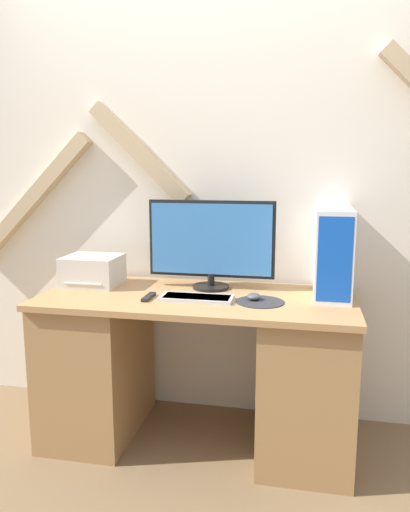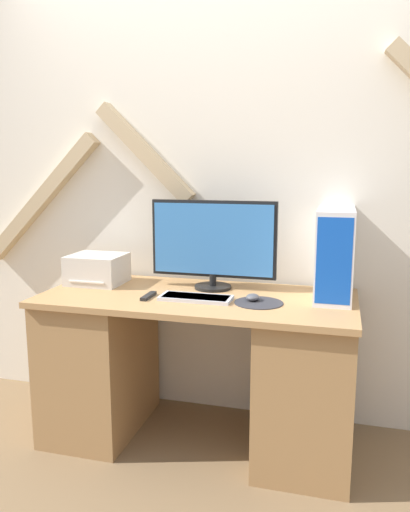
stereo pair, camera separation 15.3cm
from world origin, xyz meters
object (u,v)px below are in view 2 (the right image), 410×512
monitor (213,242)px  mouse (253,297)px  remote_control (148,296)px  keyboard (196,298)px  computer_tower (335,253)px  printer (97,269)px

monitor → mouse: 0.39m
mouse → remote_control: bearing=-172.5°
monitor → keyboard: (-0.02, -0.25, -0.24)m
monitor → keyboard: monitor is taller
monitor → mouse: (0.25, -0.20, -0.23)m
monitor → computer_tower: 0.61m
monitor → printer: monitor is taller
keyboard → printer: (-0.62, 0.19, 0.07)m
printer → remote_control: (0.38, -0.21, -0.07)m
computer_tower → printer: bearing=-177.8°
keyboard → remote_control: 0.24m
keyboard → mouse: mouse is taller
monitor → printer: size_ratio=2.29×
monitor → mouse: bearing=-39.4°
printer → monitor: bearing=4.8°
keyboard → computer_tower: 0.71m
mouse → printer: bearing=170.5°
mouse → computer_tower: size_ratio=0.17×
monitor → mouse: size_ratio=8.51×
keyboard → remote_control: keyboard is taller
monitor → remote_control: 0.44m
computer_tower → printer: 1.26m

